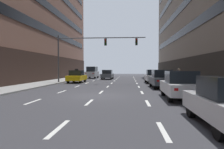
{
  "coord_description": "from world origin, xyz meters",
  "views": [
    {
      "loc": [
        2.14,
        -14.22,
        1.83
      ],
      "look_at": [
        -0.15,
        14.27,
        1.03
      ],
      "focal_mm": 33.78,
      "sensor_mm": 36.0,
      "label": 1
    }
  ],
  "objects_px": {
    "taxi_driving_0": "(77,77)",
    "traffic_signal_0": "(90,47)",
    "car_parked_2": "(162,79)",
    "car_parked_3": "(153,76)",
    "pedestrian_0": "(179,76)",
    "car_driving_1": "(107,75)",
    "car_parked_1": "(180,85)",
    "car_driving_2": "(92,72)"
  },
  "relations": [
    {
      "from": "taxi_driving_0",
      "to": "traffic_signal_0",
      "type": "distance_m",
      "value": 4.32
    },
    {
      "from": "car_parked_2",
      "to": "car_parked_3",
      "type": "bearing_deg",
      "value": 90.01
    },
    {
      "from": "pedestrian_0",
      "to": "car_driving_1",
      "type": "bearing_deg",
      "value": 117.58
    },
    {
      "from": "car_parked_2",
      "to": "car_driving_1",
      "type": "bearing_deg",
      "value": 113.25
    },
    {
      "from": "car_parked_1",
      "to": "car_parked_2",
      "type": "distance_m",
      "value": 7.35
    },
    {
      "from": "car_driving_1",
      "to": "car_parked_1",
      "type": "distance_m",
      "value": 24.05
    },
    {
      "from": "car_parked_1",
      "to": "traffic_signal_0",
      "type": "bearing_deg",
      "value": 121.43
    },
    {
      "from": "taxi_driving_0",
      "to": "car_driving_2",
      "type": "height_order",
      "value": "car_driving_2"
    },
    {
      "from": "taxi_driving_0",
      "to": "car_parked_3",
      "type": "relative_size",
      "value": 0.95
    },
    {
      "from": "traffic_signal_0",
      "to": "pedestrian_0",
      "type": "relative_size",
      "value": 6.37
    },
    {
      "from": "car_driving_2",
      "to": "car_parked_2",
      "type": "distance_m",
      "value": 21.88
    },
    {
      "from": "car_parked_3",
      "to": "pedestrian_0",
      "type": "height_order",
      "value": "pedestrian_0"
    },
    {
      "from": "taxi_driving_0",
      "to": "car_parked_3",
      "type": "bearing_deg",
      "value": 1.01
    },
    {
      "from": "traffic_signal_0",
      "to": "car_driving_2",
      "type": "bearing_deg",
      "value": 98.93
    },
    {
      "from": "taxi_driving_0",
      "to": "car_parked_3",
      "type": "height_order",
      "value": "taxi_driving_0"
    },
    {
      "from": "car_parked_1",
      "to": "taxi_driving_0",
      "type": "bearing_deg",
      "value": 125.06
    },
    {
      "from": "car_parked_1",
      "to": "pedestrian_0",
      "type": "relative_size",
      "value": 2.67
    },
    {
      "from": "car_driving_1",
      "to": "traffic_signal_0",
      "type": "relative_size",
      "value": 0.4
    },
    {
      "from": "taxi_driving_0",
      "to": "traffic_signal_0",
      "type": "xyz_separation_m",
      "value": [
        1.96,
        -1.13,
        3.68
      ]
    },
    {
      "from": "traffic_signal_0",
      "to": "pedestrian_0",
      "type": "bearing_deg",
      "value": -31.4
    },
    {
      "from": "car_parked_1",
      "to": "car_parked_3",
      "type": "xyz_separation_m",
      "value": [
        0.0,
        14.21,
        0.0
      ]
    },
    {
      "from": "pedestrian_0",
      "to": "car_driving_2",
      "type": "bearing_deg",
      "value": 120.67
    },
    {
      "from": "car_driving_2",
      "to": "car_parked_1",
      "type": "xyz_separation_m",
      "value": [
        10.07,
        -26.77,
        -0.26
      ]
    },
    {
      "from": "car_driving_1",
      "to": "car_parked_2",
      "type": "distance_m",
      "value": 17.12
    },
    {
      "from": "car_driving_2",
      "to": "car_parked_3",
      "type": "bearing_deg",
      "value": -51.26
    },
    {
      "from": "taxi_driving_0",
      "to": "car_driving_1",
      "type": "xyz_separation_m",
      "value": [
        3.1,
        9.04,
        -0.0
      ]
    },
    {
      "from": "traffic_signal_0",
      "to": "pedestrian_0",
      "type": "xyz_separation_m",
      "value": [
        9.46,
        -5.78,
        -3.34
      ]
    },
    {
      "from": "car_parked_3",
      "to": "pedestrian_0",
      "type": "distance_m",
      "value": 7.26
    },
    {
      "from": "car_driving_2",
      "to": "car_parked_1",
      "type": "distance_m",
      "value": 28.6
    },
    {
      "from": "taxi_driving_0",
      "to": "car_parked_2",
      "type": "distance_m",
      "value": 11.91
    },
    {
      "from": "car_parked_3",
      "to": "traffic_signal_0",
      "type": "xyz_separation_m",
      "value": [
        -7.89,
        -1.3,
        3.64
      ]
    },
    {
      "from": "taxi_driving_0",
      "to": "traffic_signal_0",
      "type": "relative_size",
      "value": 0.4
    },
    {
      "from": "car_parked_2",
      "to": "taxi_driving_0",
      "type": "bearing_deg",
      "value": 145.82
    },
    {
      "from": "car_parked_2",
      "to": "traffic_signal_0",
      "type": "relative_size",
      "value": 0.42
    },
    {
      "from": "car_driving_1",
      "to": "car_parked_3",
      "type": "bearing_deg",
      "value": -52.69
    },
    {
      "from": "taxi_driving_0",
      "to": "car_parked_1",
      "type": "height_order",
      "value": "taxi_driving_0"
    },
    {
      "from": "traffic_signal_0",
      "to": "car_driving_1",
      "type": "bearing_deg",
      "value": 83.62
    },
    {
      "from": "car_driving_1",
      "to": "traffic_signal_0",
      "type": "bearing_deg",
      "value": -96.38
    },
    {
      "from": "car_driving_2",
      "to": "car_parked_2",
      "type": "relative_size",
      "value": 1.0
    },
    {
      "from": "car_driving_2",
      "to": "traffic_signal_0",
      "type": "relative_size",
      "value": 0.42
    },
    {
      "from": "car_parked_3",
      "to": "pedestrian_0",
      "type": "relative_size",
      "value": 2.65
    },
    {
      "from": "car_driving_2",
      "to": "car_parked_3",
      "type": "distance_m",
      "value": 16.1
    }
  ]
}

